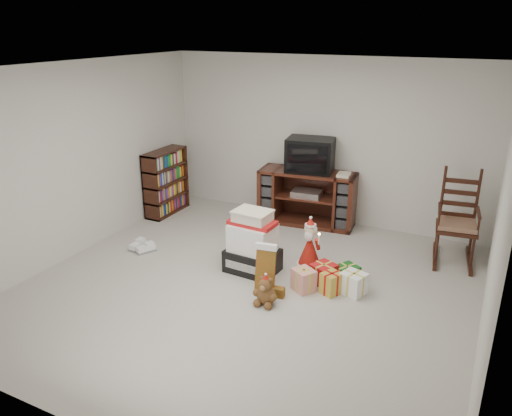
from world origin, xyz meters
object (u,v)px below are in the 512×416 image
(santa_figurine, at_px, (310,248))
(bookshelf, at_px, (166,183))
(teddy_bear, at_px, (266,292))
(gift_cluster, at_px, (333,280))
(tv_stand, at_px, (307,197))
(rocking_chair, at_px, (457,228))
(red_suitcase, at_px, (242,245))
(gift_pile, at_px, (253,245))
(mrs_claus_figurine, at_px, (242,232))
(crt_television, at_px, (310,155))
(sneaker_pair, at_px, (142,247))

(santa_figurine, bearing_deg, bookshelf, 164.20)
(teddy_bear, distance_m, gift_cluster, 0.86)
(tv_stand, bearing_deg, rocking_chair, -14.08)
(rocking_chair, relative_size, santa_figurine, 1.88)
(rocking_chair, distance_m, red_suitcase, 2.79)
(gift_pile, height_order, santa_figurine, gift_pile)
(red_suitcase, bearing_deg, mrs_claus_figurine, 137.28)
(santa_figurine, bearing_deg, mrs_claus_figurine, 172.40)
(rocking_chair, height_order, santa_figurine, rocking_chair)
(teddy_bear, bearing_deg, gift_pile, 127.30)
(bookshelf, relative_size, teddy_bear, 3.15)
(teddy_bear, bearing_deg, tv_stand, 100.78)
(mrs_claus_figurine, height_order, crt_television, crt_television)
(bookshelf, distance_m, red_suitcase, 2.24)
(teddy_bear, height_order, crt_television, crt_television)
(bookshelf, xyz_separation_m, gift_pile, (2.18, -1.22, -0.16))
(mrs_claus_figurine, bearing_deg, tv_stand, 68.95)
(sneaker_pair, xyz_separation_m, crt_television, (1.67, 1.96, 1.04))
(gift_cluster, bearing_deg, sneaker_pair, -176.68)
(bookshelf, distance_m, teddy_bear, 3.28)
(tv_stand, height_order, red_suitcase, tv_stand)
(tv_stand, distance_m, teddy_bear, 2.50)
(bookshelf, height_order, sneaker_pair, bookshelf)
(gift_pile, height_order, crt_television, crt_television)
(tv_stand, distance_m, santa_figurine, 1.49)
(gift_pile, xyz_separation_m, mrs_claus_figurine, (-0.45, 0.57, -0.13))
(tv_stand, bearing_deg, mrs_claus_figurine, -117.05)
(red_suitcase, relative_size, santa_figurine, 0.82)
(santa_figurine, bearing_deg, tv_stand, 112.42)
(tv_stand, relative_size, teddy_bear, 4.55)
(red_suitcase, xyz_separation_m, teddy_bear, (0.72, -0.80, -0.09))
(bookshelf, relative_size, santa_figurine, 1.56)
(gift_cluster, bearing_deg, mrs_claus_figurine, 159.38)
(bookshelf, relative_size, crt_television, 1.38)
(teddy_bear, relative_size, crt_television, 0.44)
(tv_stand, height_order, gift_pile, tv_stand)
(gift_cluster, bearing_deg, red_suitcase, 173.60)
(gift_pile, bearing_deg, rocking_chair, 37.57)
(bookshelf, height_order, rocking_chair, rocking_chair)
(sneaker_pair, bearing_deg, gift_pile, 17.81)
(tv_stand, relative_size, gift_pile, 1.91)
(bookshelf, distance_m, santa_figurine, 2.89)
(sneaker_pair, bearing_deg, rocking_chair, 35.68)
(rocking_chair, xyz_separation_m, gift_pile, (-2.21, -1.49, -0.08))
(tv_stand, distance_m, sneaker_pair, 2.58)
(santa_figurine, relative_size, crt_television, 0.89)
(gift_cluster, bearing_deg, santa_figurine, 137.39)
(tv_stand, height_order, santa_figurine, tv_stand)
(sneaker_pair, bearing_deg, red_suitcase, 24.64)
(tv_stand, xyz_separation_m, sneaker_pair, (-1.65, -1.95, -0.37))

